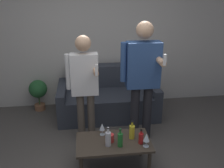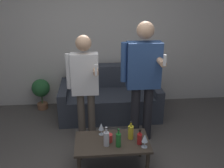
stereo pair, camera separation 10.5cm
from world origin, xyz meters
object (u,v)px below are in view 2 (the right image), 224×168
coffee_table (112,145)px  person_standing_left (85,82)px  couch (109,97)px  bottle_orange (118,140)px  person_standing_right (143,75)px

coffee_table → person_standing_left: size_ratio=0.57×
couch → bottle_orange: (-0.02, -1.61, 0.19)m
person_standing_left → bottle_orange: bearing=-62.8°
person_standing_left → person_standing_right: bearing=-2.1°
couch → coffee_table: couch is taller
couch → bottle_orange: couch is taller
coffee_table → bottle_orange: size_ratio=3.88×
person_standing_left → person_standing_right: person_standing_right is taller
bottle_orange → person_standing_right: 0.99m
person_standing_right → coffee_table: bearing=-128.0°
person_standing_left → person_standing_right: (0.80, -0.03, 0.08)m
couch → person_standing_right: 1.21m
coffee_table → bottle_orange: bearing=-59.0°
couch → person_standing_right: bearing=-66.2°
bottle_orange → person_standing_right: size_ratio=0.13×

